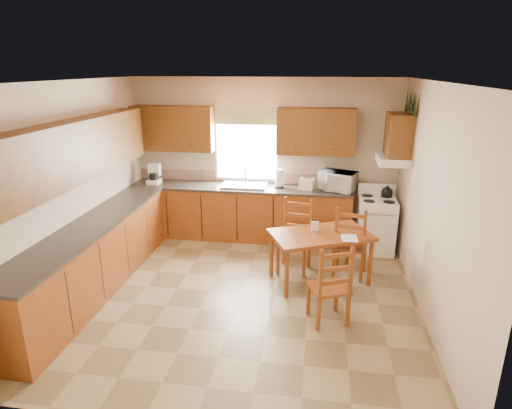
# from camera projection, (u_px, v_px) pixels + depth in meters

# --- Properties ---
(floor) EXTENTS (4.50, 4.50, 0.00)m
(floor) POSITION_uv_depth(u_px,v_px,m) (241.00, 294.00, 5.65)
(floor) COLOR #8C7950
(floor) RESTS_ON ground
(ceiling) EXTENTS (4.50, 4.50, 0.00)m
(ceiling) POSITION_uv_depth(u_px,v_px,m) (239.00, 81.00, 4.82)
(ceiling) COLOR brown
(ceiling) RESTS_ON floor
(wall_left) EXTENTS (4.50, 4.50, 0.00)m
(wall_left) POSITION_uv_depth(u_px,v_px,m) (70.00, 188.00, 5.55)
(wall_left) COLOR beige
(wall_left) RESTS_ON floor
(wall_right) EXTENTS (4.50, 4.50, 0.00)m
(wall_right) POSITION_uv_depth(u_px,v_px,m) (432.00, 204.00, 4.91)
(wall_right) COLOR beige
(wall_right) RESTS_ON floor
(wall_back) EXTENTS (4.50, 4.50, 0.00)m
(wall_back) POSITION_uv_depth(u_px,v_px,m) (264.00, 159.00, 7.35)
(wall_back) COLOR beige
(wall_back) RESTS_ON floor
(wall_front) EXTENTS (4.50, 4.50, 0.00)m
(wall_front) POSITION_uv_depth(u_px,v_px,m) (184.00, 284.00, 3.12)
(wall_front) COLOR beige
(wall_front) RESTS_ON floor
(lower_cab_back) EXTENTS (3.75, 0.60, 0.88)m
(lower_cab_back) POSITION_uv_depth(u_px,v_px,m) (240.00, 213.00, 7.40)
(lower_cab_back) COLOR brown
(lower_cab_back) RESTS_ON floor
(lower_cab_left) EXTENTS (0.60, 3.60, 0.88)m
(lower_cab_left) POSITION_uv_depth(u_px,v_px,m) (94.00, 259.00, 5.65)
(lower_cab_left) COLOR brown
(lower_cab_left) RESTS_ON floor
(counter_back) EXTENTS (3.75, 0.63, 0.04)m
(counter_back) POSITION_uv_depth(u_px,v_px,m) (240.00, 187.00, 7.26)
(counter_back) COLOR #38312B
(counter_back) RESTS_ON lower_cab_back
(counter_left) EXTENTS (0.63, 3.60, 0.04)m
(counter_left) POSITION_uv_depth(u_px,v_px,m) (90.00, 226.00, 5.51)
(counter_left) COLOR #38312B
(counter_left) RESTS_ON lower_cab_left
(backsplash) EXTENTS (3.75, 0.01, 0.18)m
(backsplash) POSITION_uv_depth(u_px,v_px,m) (243.00, 177.00, 7.50)
(backsplash) COLOR #8E6F5F
(backsplash) RESTS_ON counter_back
(upper_cab_back_left) EXTENTS (1.41, 0.33, 0.75)m
(upper_cab_back_left) POSITION_uv_depth(u_px,v_px,m) (173.00, 128.00, 7.26)
(upper_cab_back_left) COLOR brown
(upper_cab_back_left) RESTS_ON wall_back
(upper_cab_back_right) EXTENTS (1.25, 0.33, 0.75)m
(upper_cab_back_right) POSITION_uv_depth(u_px,v_px,m) (316.00, 132.00, 6.91)
(upper_cab_back_right) COLOR brown
(upper_cab_back_right) RESTS_ON wall_back
(upper_cab_left) EXTENTS (0.33, 3.60, 0.75)m
(upper_cab_left) POSITION_uv_depth(u_px,v_px,m) (70.00, 153.00, 5.23)
(upper_cab_left) COLOR brown
(upper_cab_left) RESTS_ON wall_left
(upper_cab_stove) EXTENTS (0.33, 0.62, 0.62)m
(upper_cab_stove) POSITION_uv_depth(u_px,v_px,m) (398.00, 135.00, 6.32)
(upper_cab_stove) COLOR brown
(upper_cab_stove) RESTS_ON wall_right
(range_hood) EXTENTS (0.44, 0.62, 0.12)m
(range_hood) POSITION_uv_depth(u_px,v_px,m) (392.00, 160.00, 6.44)
(range_hood) COLOR white
(range_hood) RESTS_ON wall_right
(window_frame) EXTENTS (1.13, 0.02, 1.18)m
(window_frame) POSITION_uv_depth(u_px,v_px,m) (247.00, 147.00, 7.30)
(window_frame) COLOR white
(window_frame) RESTS_ON wall_back
(window_pane) EXTENTS (1.05, 0.01, 1.10)m
(window_pane) POSITION_uv_depth(u_px,v_px,m) (247.00, 147.00, 7.30)
(window_pane) COLOR white
(window_pane) RESTS_ON wall_back
(window_valance) EXTENTS (1.19, 0.01, 0.24)m
(window_valance) POSITION_uv_depth(u_px,v_px,m) (246.00, 117.00, 7.12)
(window_valance) COLOR #4C6731
(window_valance) RESTS_ON wall_back
(sink_basin) EXTENTS (0.75, 0.45, 0.04)m
(sink_basin) POSITION_uv_depth(u_px,v_px,m) (244.00, 185.00, 7.23)
(sink_basin) COLOR silver
(sink_basin) RESTS_ON counter_back
(pine_decal_a) EXTENTS (0.22, 0.22, 0.36)m
(pine_decal_a) POSITION_uv_depth(u_px,v_px,m) (416.00, 103.00, 5.85)
(pine_decal_a) COLOR black
(pine_decal_a) RESTS_ON wall_right
(pine_decal_b) EXTENTS (0.22, 0.22, 0.36)m
(pine_decal_b) POSITION_uv_depth(u_px,v_px,m) (412.00, 99.00, 6.14)
(pine_decal_b) COLOR black
(pine_decal_b) RESTS_ON wall_right
(pine_decal_c) EXTENTS (0.22, 0.22, 0.36)m
(pine_decal_c) POSITION_uv_depth(u_px,v_px,m) (407.00, 100.00, 6.45)
(pine_decal_c) COLOR black
(pine_decal_c) RESTS_ON wall_right
(stove) EXTENTS (0.58, 0.60, 0.86)m
(stove) POSITION_uv_depth(u_px,v_px,m) (376.00, 226.00, 6.86)
(stove) COLOR white
(stove) RESTS_ON floor
(coffeemaker) EXTENTS (0.25, 0.28, 0.35)m
(coffeemaker) POSITION_uv_depth(u_px,v_px,m) (154.00, 174.00, 7.37)
(coffeemaker) COLOR white
(coffeemaker) RESTS_ON counter_back
(paper_towel) EXTENTS (0.17, 0.17, 0.31)m
(paper_towel) POSITION_uv_depth(u_px,v_px,m) (279.00, 178.00, 7.15)
(paper_towel) COLOR white
(paper_towel) RESTS_ON counter_back
(toaster) EXTENTS (0.26, 0.20, 0.19)m
(toaster) POSITION_uv_depth(u_px,v_px,m) (307.00, 184.00, 7.04)
(toaster) COLOR white
(toaster) RESTS_ON counter_back
(microwave) EXTENTS (0.63, 0.54, 0.32)m
(microwave) POSITION_uv_depth(u_px,v_px,m) (338.00, 181.00, 6.97)
(microwave) COLOR white
(microwave) RESTS_ON counter_back
(dining_table) EXTENTS (1.51, 1.23, 0.71)m
(dining_table) POSITION_uv_depth(u_px,v_px,m) (320.00, 257.00, 5.90)
(dining_table) COLOR brown
(dining_table) RESTS_ON floor
(chair_near_left) EXTENTS (0.53, 0.52, 0.99)m
(chair_near_left) POSITION_uv_depth(u_px,v_px,m) (329.00, 283.00, 4.91)
(chair_near_left) COLOR brown
(chair_near_left) RESTS_ON floor
(chair_near_right) EXTENTS (0.51, 0.50, 1.05)m
(chair_near_right) POSITION_uv_depth(u_px,v_px,m) (351.00, 241.00, 6.01)
(chair_near_right) COLOR brown
(chair_near_right) RESTS_ON floor
(chair_far_left) EXTENTS (0.48, 0.46, 0.92)m
(chair_far_left) POSITION_uv_depth(u_px,v_px,m) (311.00, 221.00, 6.97)
(chair_far_left) COLOR brown
(chair_far_left) RESTS_ON floor
(chair_far_right) EXTENTS (0.50, 0.49, 1.05)m
(chair_far_right) POSITION_uv_depth(u_px,v_px,m) (295.00, 237.00, 6.14)
(chair_far_right) COLOR brown
(chair_far_right) RESTS_ON floor
(table_paper) EXTENTS (0.22, 0.28, 0.00)m
(table_paper) POSITION_uv_depth(u_px,v_px,m) (349.00, 238.00, 5.62)
(table_paper) COLOR white
(table_paper) RESTS_ON dining_table
(table_card) EXTENTS (0.10, 0.04, 0.13)m
(table_card) POSITION_uv_depth(u_px,v_px,m) (315.00, 226.00, 5.87)
(table_card) COLOR white
(table_card) RESTS_ON dining_table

